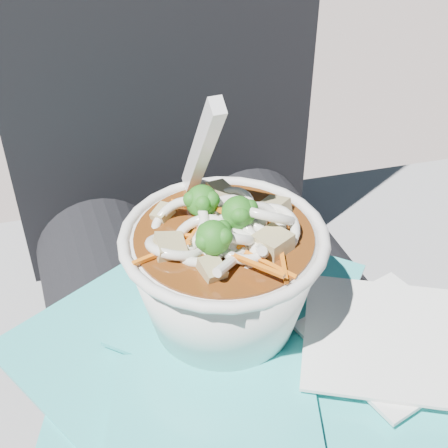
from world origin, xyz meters
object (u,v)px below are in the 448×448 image
object	(u,v)px
stone_ledge	(200,427)
person_body	(210,287)
lap	(241,374)
plastic_bag	(221,359)
udon_bowl	(224,266)

from	to	relation	value
stone_ledge	person_body	size ratio (longest dim) A/B	1.02
stone_ledge	lap	distance (m)	0.32
lap	plastic_bag	world-z (taller)	plastic_bag
plastic_bag	udon_bowl	size ratio (longest dim) A/B	1.82
stone_ledge	udon_bowl	distance (m)	0.46
plastic_bag	person_body	bearing A→B (deg)	75.49
plastic_bag	udon_bowl	world-z (taller)	udon_bowl
stone_ledge	udon_bowl	bearing A→B (deg)	-97.17
person_body	udon_bowl	size ratio (longest dim) A/B	4.88
plastic_bag	lap	bearing A→B (deg)	49.67
plastic_bag	udon_bowl	bearing A→B (deg)	66.39
lap	udon_bowl	world-z (taller)	udon_bowl
lap	udon_bowl	size ratio (longest dim) A/B	2.39
lap	person_body	distance (m)	0.10
person_body	plastic_bag	bearing A→B (deg)	-104.51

